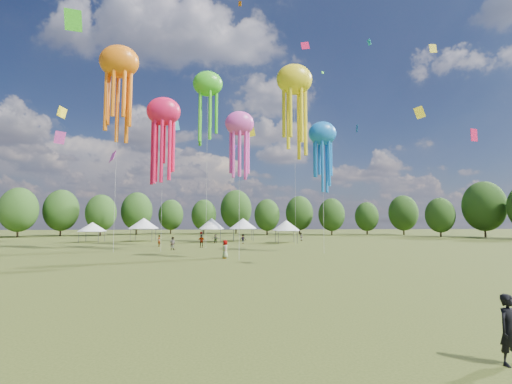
{
  "coord_description": "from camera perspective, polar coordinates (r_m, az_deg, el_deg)",
  "views": [
    {
      "loc": [
        0.99,
        -11.15,
        3.89
      ],
      "look_at": [
        3.38,
        15.0,
        6.0
      ],
      "focal_mm": 25.15,
      "sensor_mm": 36.0,
      "label": 1
    }
  ],
  "objects": [
    {
      "name": "ground",
      "position": [
        11.85,
        -10.63,
        -23.66
      ],
      "size": [
        300.0,
        300.0,
        0.0
      ],
      "primitive_type": "plane",
      "color": "#384416",
      "rests_on": "ground"
    },
    {
      "name": "observer_main",
      "position": [
        12.48,
        35.41,
        -17.41
      ],
      "size": [
        0.76,
        0.57,
        1.88
      ],
      "primitive_type": "imported",
      "rotation": [
        0.0,
        0.0,
        0.19
      ],
      "color": "black",
      "rests_on": "ground"
    },
    {
      "name": "spectator_near",
      "position": [
        49.3,
        -13.15,
        -7.99
      ],
      "size": [
        1.04,
        0.95,
        1.74
      ],
      "primitive_type": "imported",
      "rotation": [
        0.0,
        0.0,
        2.72
      ],
      "color": "gray",
      "rests_on": "ground"
    },
    {
      "name": "spectators_far",
      "position": [
        58.25,
        -4.8,
        -7.56
      ],
      "size": [
        25.29,
        32.08,
        1.88
      ],
      "color": "gray",
      "rests_on": "ground"
    },
    {
      "name": "festival_tents",
      "position": [
        67.8,
        -9.83,
        -5.09
      ],
      "size": [
        39.85,
        12.62,
        4.44
      ],
      "color": "#47474C",
      "rests_on": "ground"
    },
    {
      "name": "show_kites",
      "position": [
        53.5,
        -3.91,
        13.97
      ],
      "size": [
        30.7,
        25.13,
        30.15
      ],
      "color": "#F21549",
      "rests_on": "ground"
    },
    {
      "name": "small_kites",
      "position": [
        60.97,
        -7.0,
        21.3
      ],
      "size": [
        69.32,
        59.46,
        44.88
      ],
      "color": "#F21549",
      "rests_on": "ground"
    },
    {
      "name": "treeline",
      "position": [
        73.88,
        -8.99,
        -2.48
      ],
      "size": [
        201.57,
        95.24,
        13.43
      ],
      "color": "#38281C",
      "rests_on": "ground"
    }
  ]
}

